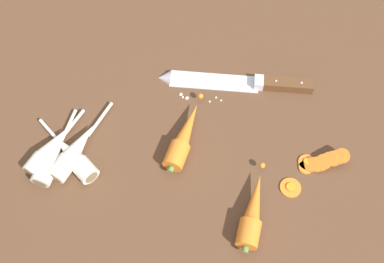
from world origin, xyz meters
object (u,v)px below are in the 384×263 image
whole_carrot_second (253,213)px  parsnip_mid_right (48,151)px  parsnip_mid_left (52,157)px  carrot_slice_stack (324,161)px  carrot_slice_stray_near (291,187)px  whole_carrot (184,137)px  carrot_slice_stray_mid (307,162)px  parsnip_front (74,152)px  parsnip_back (74,157)px  chefs_knife (233,82)px

whole_carrot_second → parsnip_mid_right: whole_carrot_second is taller
parsnip_mid_left → carrot_slice_stack: size_ratio=1.73×
parsnip_mid_right → carrot_slice_stray_near: bearing=-12.4°
carrot_slice_stray_near → carrot_slice_stack: bearing=31.9°
parsnip_mid_left → carrot_slice_stray_near: size_ratio=4.19×
whole_carrot → carrot_slice_stray_mid: size_ratio=5.15×
whole_carrot → carrot_slice_stray_near: (20.54, -11.82, -1.74)cm
parsnip_front → parsnip_back: same height
chefs_knife → carrot_slice_stray_mid: 24.46cm
carrot_slice_stack → carrot_slice_stray_mid: carrot_slice_stack is taller
whole_carrot → chefs_knife: bearing=50.1°
carrot_slice_stray_near → carrot_slice_stray_mid: (4.32, 5.27, 0.00)cm
carrot_slice_stray_near → carrot_slice_stray_mid: 6.81cm
carrot_slice_stray_mid → whole_carrot: bearing=165.2°
parsnip_front → parsnip_mid_left: bearing=-167.1°
parsnip_mid_left → chefs_knife: bearing=23.5°
parsnip_back → parsnip_mid_left: bearing=176.7°
whole_carrot_second → parsnip_front: 37.74cm
parsnip_front → parsnip_back: 1.28cm
whole_carrot_second → carrot_slice_stray_mid: whole_carrot_second is taller
whole_carrot_second → carrot_slice_stray_mid: 16.64cm
whole_carrot → parsnip_back: size_ratio=1.15×
parsnip_mid_right → whole_carrot_second: bearing=-21.7°
chefs_knife → parsnip_front: parsnip_front is taller
carrot_slice_stray_mid → parsnip_back: bearing=175.6°
parsnip_mid_right → carrot_slice_stray_mid: (52.54, -5.35, -1.62)cm
carrot_slice_stray_near → carrot_slice_stray_mid: size_ratio=1.19×
chefs_knife → parsnip_mid_left: bearing=-156.5°
whole_carrot → parsnip_mid_right: size_ratio=1.15×
parsnip_mid_right → parsnip_back: 5.49cm
parsnip_front → parsnip_back: bearing=-92.5°
whole_carrot → carrot_slice_stray_near: size_ratio=4.32×
whole_carrot_second → carrot_slice_stack: 18.88cm
carrot_slice_stack → chefs_knife: bearing=127.4°
parsnip_mid_right → carrot_slice_stack: 56.10cm
carrot_slice_stray_near → carrot_slice_stray_mid: same height
whole_carrot_second → parsnip_back: 37.29cm
parsnip_front → parsnip_mid_left: same height
whole_carrot_second → parsnip_mid_right: bearing=158.3°
whole_carrot → carrot_slice_stack: size_ratio=1.79×
whole_carrot → parsnip_back: (-22.47, -2.93, -0.12)cm
parsnip_front → parsnip_mid_right: (-5.27, 0.45, 0.00)cm
whole_carrot → carrot_slice_stray_mid: whole_carrot is taller
carrot_slice_stack → carrot_slice_stray_mid: (-3.24, 0.56, -0.98)cm
chefs_knife → whole_carrot_second: size_ratio=1.96×
parsnip_front → parsnip_back: (-0.06, -1.28, 0.00)cm
whole_carrot_second → parsnip_back: (-34.52, 14.09, -0.12)cm
carrot_slice_stray_mid → carrot_slice_stray_near: bearing=-129.4°
chefs_knife → parsnip_mid_right: 42.44cm
parsnip_back → whole_carrot: bearing=7.4°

